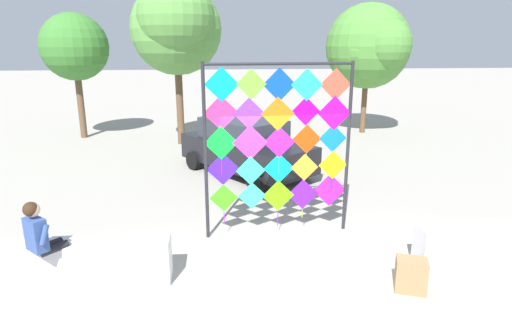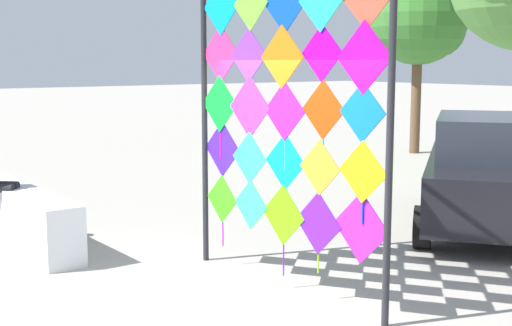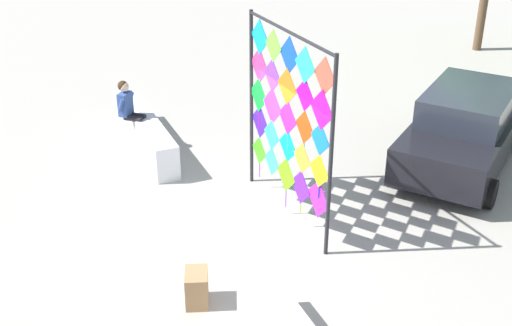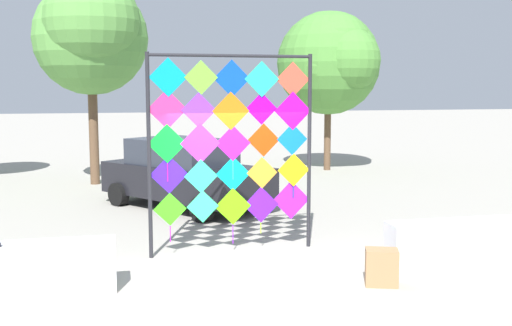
{
  "view_description": "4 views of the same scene",
  "coord_description": "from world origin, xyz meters",
  "px_view_note": "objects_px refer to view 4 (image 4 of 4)",
  "views": [
    {
      "loc": [
        -1.34,
        -7.13,
        3.86
      ],
      "look_at": [
        -0.64,
        0.26,
        1.77
      ],
      "focal_mm": 29.83,
      "sensor_mm": 36.0,
      "label": 1
    },
    {
      "loc": [
        5.68,
        -3.65,
        2.49
      ],
      "look_at": [
        0.29,
        0.38,
        1.51
      ],
      "focal_mm": 49.16,
      "sensor_mm": 36.0,
      "label": 2
    },
    {
      "loc": [
        9.58,
        -3.71,
        6.54
      ],
      "look_at": [
        0.13,
        0.34,
        1.33
      ],
      "focal_mm": 46.96,
      "sensor_mm": 36.0,
      "label": 3
    },
    {
      "loc": [
        -2.14,
        -9.78,
        2.98
      ],
      "look_at": [
        0.18,
        0.45,
        1.68
      ],
      "focal_mm": 44.02,
      "sensor_mm": 36.0,
      "label": 4
    }
  ],
  "objects_px": {
    "tree_far_right": "(91,32)",
    "parked_car": "(185,173)",
    "cardboard_box_large": "(382,267)",
    "kite_display_rack": "(232,139)",
    "tree_broadleaf": "(332,60)"
  },
  "relations": [
    {
      "from": "parked_car",
      "to": "tree_broadleaf",
      "type": "distance_m",
      "value": 8.46
    },
    {
      "from": "parked_car",
      "to": "tree_far_right",
      "type": "height_order",
      "value": "tree_far_right"
    },
    {
      "from": "tree_far_right",
      "to": "tree_broadleaf",
      "type": "bearing_deg",
      "value": 10.52
    },
    {
      "from": "kite_display_rack",
      "to": "tree_broadleaf",
      "type": "distance_m",
      "value": 11.33
    },
    {
      "from": "cardboard_box_large",
      "to": "kite_display_rack",
      "type": "bearing_deg",
      "value": 127.89
    },
    {
      "from": "kite_display_rack",
      "to": "tree_far_right",
      "type": "xyz_separation_m",
      "value": [
        -2.6,
        8.36,
        2.46
      ]
    },
    {
      "from": "tree_far_right",
      "to": "tree_broadleaf",
      "type": "height_order",
      "value": "tree_far_right"
    },
    {
      "from": "kite_display_rack",
      "to": "tree_far_right",
      "type": "relative_size",
      "value": 0.57
    },
    {
      "from": "cardboard_box_large",
      "to": "tree_broadleaf",
      "type": "xyz_separation_m",
      "value": [
        3.5,
        12.19,
        3.55
      ]
    },
    {
      "from": "tree_far_right",
      "to": "kite_display_rack",
      "type": "bearing_deg",
      "value": -72.73
    },
    {
      "from": "tree_far_right",
      "to": "parked_car",
      "type": "bearing_deg",
      "value": -60.93
    },
    {
      "from": "tree_far_right",
      "to": "tree_broadleaf",
      "type": "relative_size",
      "value": 1.12
    },
    {
      "from": "kite_display_rack",
      "to": "tree_broadleaf",
      "type": "xyz_separation_m",
      "value": [
        5.34,
        9.83,
        1.78
      ]
    },
    {
      "from": "kite_display_rack",
      "to": "cardboard_box_large",
      "type": "relative_size",
      "value": 6.44
    },
    {
      "from": "cardboard_box_large",
      "to": "tree_far_right",
      "type": "height_order",
      "value": "tree_far_right"
    }
  ]
}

